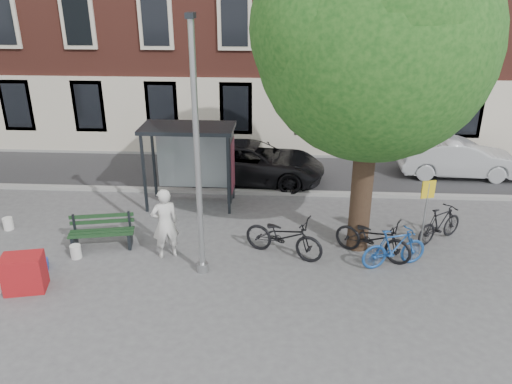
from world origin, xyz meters
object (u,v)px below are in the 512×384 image
object	(u,v)px
bike_d	(440,224)
car_dark	(253,162)
bus_shelter	(202,147)
bike_b	(394,248)
red_stand	(24,273)
bench	(102,233)
lamppost	(198,167)
notice_sign	(427,200)
car_silver	(458,158)
bike_a	(284,236)
bike_c	(373,238)
painter	(165,224)

from	to	relation	value
bike_d	car_dark	world-z (taller)	car_dark
bus_shelter	bike_b	bearing A→B (deg)	-33.48
red_stand	car_dark	bearing A→B (deg)	56.23
bench	red_stand	xyz separation A→B (m)	(-1.09, -2.13, 0.05)
bench	bike_b	world-z (taller)	bike_b
bus_shelter	red_stand	xyz separation A→B (m)	(-3.39, -5.14, -1.47)
car_dark	bike_b	bearing A→B (deg)	-138.37
lamppost	notice_sign	xyz separation A→B (m)	(5.61, 1.21, -1.23)
car_silver	notice_sign	size ratio (longest dim) A/B	2.02
bike_a	car_silver	world-z (taller)	car_silver
bus_shelter	bike_c	size ratio (longest dim) A/B	1.37
bus_shelter	lamppost	bearing A→B (deg)	-81.57
bike_a	notice_sign	distance (m)	3.75
notice_sign	bench	bearing A→B (deg)	165.78
red_stand	car_silver	bearing A→B (deg)	33.54
bike_c	notice_sign	world-z (taller)	notice_sign
car_silver	notice_sign	xyz separation A→B (m)	(-2.74, -5.94, 0.86)
lamppost	notice_sign	world-z (taller)	lamppost
lamppost	bike_b	bearing A→B (deg)	6.49
painter	car_silver	world-z (taller)	painter
car_dark	red_stand	xyz separation A→B (m)	(-4.85, -7.26, -0.26)
bike_b	red_stand	xyz separation A→B (m)	(-8.78, -1.58, -0.08)
bike_c	car_silver	distance (m)	7.34
car_dark	bike_a	bearing A→B (deg)	-160.81
painter	notice_sign	distance (m)	6.71
bike_c	car_silver	xyz separation A→B (m)	(4.03, 6.13, 0.15)
bike_d	bus_shelter	bearing A→B (deg)	37.04
bus_shelter	car_silver	xyz separation A→B (m)	(8.96, 3.04, -1.22)
bike_a	bike_c	bearing A→B (deg)	-64.83
bus_shelter	notice_sign	distance (m)	6.87
bike_b	notice_sign	distance (m)	1.48
bike_b	bike_d	bearing A→B (deg)	-64.90
bench	car_dark	distance (m)	6.37
car_silver	painter	bearing A→B (deg)	126.13
bike_a	bike_b	bearing A→B (deg)	-74.85
car_silver	bike_c	bearing A→B (deg)	148.35
bus_shelter	painter	bearing A→B (deg)	-97.35
lamppost	bus_shelter	distance (m)	4.24
lamppost	bike_d	xyz separation A→B (m)	(6.30, 1.98, -2.27)
lamppost	car_silver	bearing A→B (deg)	40.57
bike_b	bike_c	world-z (taller)	bike_c
red_stand	painter	bearing A→B (deg)	30.36
painter	car_silver	size ratio (longest dim) A/B	0.45
bike_a	red_stand	bearing A→B (deg)	131.05
lamppost	bike_c	bearing A→B (deg)	13.21
bike_a	car_dark	distance (m)	5.42
painter	red_stand	distance (m)	3.46
bike_b	notice_sign	xyz separation A→B (m)	(0.83, 0.67, 1.03)
bike_c	bike_d	world-z (taller)	bike_c
lamppost	bike_b	world-z (taller)	lamppost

